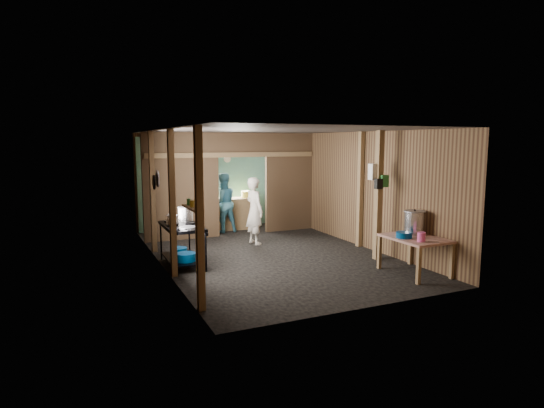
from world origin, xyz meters
name	(u,v)px	position (x,y,z in m)	size (l,w,h in m)	color
floor	(268,254)	(0.00, 0.00, 0.00)	(4.50, 7.00, 0.00)	black
ceiling	(268,131)	(0.00, 0.00, 2.60)	(4.50, 7.00, 0.00)	#39332E
wall_back	(218,180)	(0.00, 3.50, 1.30)	(4.50, 0.00, 2.60)	brown
wall_front	(368,219)	(0.00, -3.50, 1.30)	(4.50, 0.00, 2.60)	brown
wall_left	(160,199)	(-2.25, 0.00, 1.30)	(0.00, 7.00, 2.60)	brown
wall_right	(358,189)	(2.25, 0.00, 1.30)	(0.00, 7.00, 2.60)	brown
partition_left	(182,187)	(-1.32, 2.20, 1.30)	(1.85, 0.10, 2.60)	#503D28
partition_right	(289,182)	(1.57, 2.20, 1.30)	(1.35, 0.10, 2.60)	#503D28
partition_header	(242,145)	(0.25, 2.20, 2.30)	(1.30, 0.10, 0.60)	#503D28
turquoise_panel	(219,182)	(0.00, 3.44, 1.25)	(4.40, 0.06, 2.50)	#65ADA7
back_counter	(235,213)	(0.30, 2.95, 0.42)	(1.20, 0.50, 0.85)	olive
wall_clock	(227,159)	(0.25, 3.40, 1.90)	(0.20, 0.20, 0.03)	white
post_left_a	(200,220)	(-2.18, -2.60, 1.30)	(0.10, 0.12, 2.60)	olive
post_left_b	(172,204)	(-2.18, -0.80, 1.30)	(0.10, 0.12, 2.60)	olive
post_left_c	(153,192)	(-2.18, 1.20, 1.30)	(0.10, 0.12, 2.60)	olive
post_right	(360,190)	(2.18, -0.20, 1.30)	(0.10, 0.12, 2.60)	olive
post_free	(378,196)	(1.85, -1.30, 1.30)	(0.12, 0.12, 2.60)	olive
cross_beam	(234,155)	(0.00, 2.15, 2.05)	(4.40, 0.12, 0.12)	olive
pan_lid_big	(157,179)	(-2.21, 0.40, 1.65)	(0.34, 0.34, 0.03)	gray
pan_lid_small	(154,182)	(-2.21, 0.80, 1.55)	(0.30, 0.30, 0.03)	black
wall_shelf	(192,208)	(-2.15, -2.10, 1.40)	(0.14, 0.80, 0.03)	olive
jar_white	(197,206)	(-2.15, -2.35, 1.47)	(0.07, 0.07, 0.10)	white
jar_yellow	(192,204)	(-2.15, -2.10, 1.47)	(0.08, 0.08, 0.10)	gold
jar_green	(189,202)	(-2.15, -1.88, 1.47)	(0.06, 0.06, 0.10)	#257A31
bag_white	(375,172)	(1.80, -1.22, 1.78)	(0.22, 0.15, 0.32)	white
bag_green	(384,181)	(1.92, -1.36, 1.60)	(0.16, 0.12, 0.24)	#257A31
bag_black	(378,184)	(1.78, -1.38, 1.55)	(0.14, 0.10, 0.20)	black
gas_range	(182,245)	(-1.88, -0.17, 0.40)	(0.69, 1.35, 0.80)	black
prep_table	(414,255)	(1.83, -2.42, 0.34)	(0.83, 1.14, 0.67)	tan
stove_pot_large	(186,214)	(-1.71, 0.22, 0.93)	(0.30, 0.30, 0.31)	silver
stove_pot_med	(172,221)	(-2.05, -0.14, 0.89)	(0.25, 0.25, 0.22)	silver
frying_pan	(188,228)	(-1.88, -0.66, 0.82)	(0.31, 0.53, 0.07)	gray
blue_tub_front	(186,257)	(-1.88, -0.44, 0.23)	(0.37, 0.37, 0.15)	navy
blue_tub_back	(179,251)	(-1.88, 0.14, 0.22)	(0.32, 0.32, 0.13)	navy
stock_pot	(414,223)	(2.01, -2.18, 0.88)	(0.39, 0.39, 0.46)	silver
wash_basin	(404,235)	(1.61, -2.38, 0.72)	(0.28, 0.28, 0.11)	navy
pink_bucket	(421,237)	(1.67, -2.75, 0.75)	(0.14, 0.14, 0.17)	#E34E9B
knife	(430,242)	(1.77, -2.85, 0.68)	(0.30, 0.04, 0.01)	silver
yellow_tub	(247,194)	(0.66, 2.95, 0.94)	(0.32, 0.32, 0.18)	gold
cook	(255,211)	(0.10, 1.02, 0.78)	(0.57, 0.37, 1.56)	silver
worker_back	(223,203)	(-0.14, 2.64, 0.78)	(0.76, 0.59, 1.56)	teal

